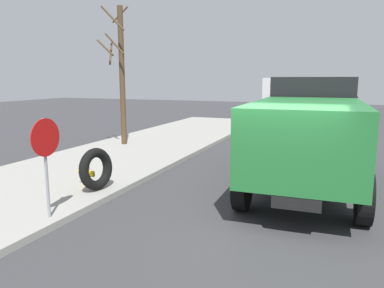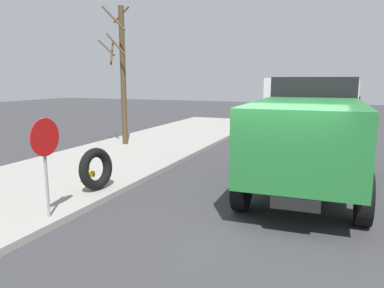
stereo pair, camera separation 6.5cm
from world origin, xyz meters
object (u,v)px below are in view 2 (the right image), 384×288
(dump_truck_gray, at_px, (297,102))
(dump_truck_blue, at_px, (346,92))
(fire_hydrant, at_px, (86,170))
(dump_truck_green, at_px, (309,129))
(bare_tree, at_px, (122,72))
(loose_tire, at_px, (96,169))
(stop_sign, at_px, (45,150))
(dump_truck_red, at_px, (323,96))

(dump_truck_gray, xyz_separation_m, dump_truck_blue, (18.96, -2.75, 0.00))
(fire_hydrant, xyz_separation_m, dump_truck_green, (2.65, -5.37, 1.06))
(fire_hydrant, height_order, dump_truck_green, dump_truck_green)
(fire_hydrant, relative_size, dump_truck_gray, 0.11)
(fire_hydrant, distance_m, bare_tree, 6.82)
(loose_tire, bearing_deg, stop_sign, -172.08)
(dump_truck_green, distance_m, dump_truck_red, 21.18)
(loose_tire, height_order, dump_truck_gray, dump_truck_gray)
(fire_hydrant, distance_m, dump_truck_blue, 33.95)
(fire_hydrant, xyz_separation_m, dump_truck_red, (23.82, -4.78, 1.06))
(stop_sign, bearing_deg, dump_truck_red, -8.78)
(dump_truck_red, bearing_deg, dump_truck_blue, -10.61)
(dump_truck_gray, distance_m, bare_tree, 10.77)
(stop_sign, height_order, dump_truck_gray, dump_truck_gray)
(fire_hydrant, bearing_deg, dump_truck_blue, -11.13)
(stop_sign, bearing_deg, fire_hydrant, 19.39)
(dump_truck_green, height_order, dump_truck_blue, same)
(dump_truck_green, relative_size, dump_truck_gray, 1.00)
(fire_hydrant, xyz_separation_m, dump_truck_blue, (33.30, -6.55, 1.06))
(stop_sign, height_order, dump_truck_green, dump_truck_green)
(loose_tire, distance_m, dump_truck_blue, 34.09)
(dump_truck_green, relative_size, dump_truck_blue, 1.00)
(dump_truck_blue, bearing_deg, dump_truck_green, 177.80)
(dump_truck_green, xyz_separation_m, dump_truck_red, (21.17, 0.60, 0.00))
(stop_sign, relative_size, dump_truck_gray, 0.29)
(stop_sign, relative_size, bare_tree, 0.35)
(dump_truck_blue, bearing_deg, bare_tree, 161.80)
(bare_tree, bearing_deg, dump_truck_red, -21.95)
(dump_truck_red, distance_m, dump_truck_blue, 9.64)
(stop_sign, bearing_deg, dump_truck_gray, -10.42)
(loose_tire, relative_size, dump_truck_green, 0.15)
(dump_truck_green, bearing_deg, bare_tree, 68.48)
(stop_sign, bearing_deg, bare_tree, 22.40)
(stop_sign, distance_m, dump_truck_gray, 16.79)
(loose_tire, height_order, dump_truck_red, dump_truck_red)
(bare_tree, bearing_deg, dump_truck_gray, -36.28)
(bare_tree, bearing_deg, dump_truck_green, -111.52)
(fire_hydrant, height_order, dump_truck_red, dump_truck_red)
(bare_tree, bearing_deg, stop_sign, -157.60)
(dump_truck_red, bearing_deg, dump_truck_gray, 174.12)
(loose_tire, relative_size, dump_truck_blue, 0.15)
(fire_hydrant, relative_size, stop_sign, 0.37)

